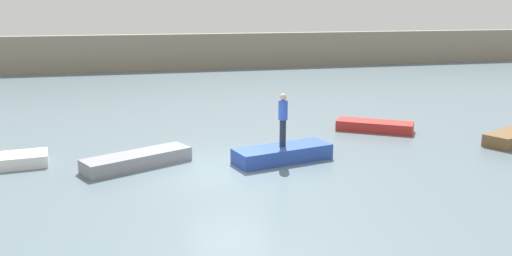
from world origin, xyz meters
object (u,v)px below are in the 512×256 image
Objects in this scene: rowboat_grey at (137,160)px; rowboat_red at (375,126)px; person_blue_shirt at (283,117)px; rowboat_blue at (282,154)px.

rowboat_red is (10.03, 2.77, -0.01)m from rowboat_grey.
rowboat_red is at bearing -10.33° from rowboat_grey.
rowboat_red is 6.28m from person_blue_shirt.
rowboat_blue is at bearing 0.00° from person_blue_shirt.
rowboat_grey is 1.07× the size of rowboat_blue.
person_blue_shirt reaches higher than rowboat_red.
rowboat_blue is 6.13m from rowboat_red.
rowboat_red is 1.72× the size of person_blue_shirt.
person_blue_shirt reaches higher than rowboat_grey.
rowboat_grey is 4.93m from rowboat_blue.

